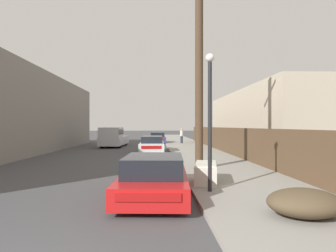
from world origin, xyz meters
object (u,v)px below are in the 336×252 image
car_parked_mid (152,144)px  street_lamp (210,110)px  discarded_fridge (206,172)px  parked_sports_car_red (155,177)px  utility_pole (199,63)px  pedestrian (182,136)px  pickup_truck (113,137)px  brush_pile (304,203)px  car_parked_far (157,138)px

car_parked_mid → street_lamp: street_lamp is taller
discarded_fridge → parked_sports_car_red: 2.19m
parked_sports_car_red → street_lamp: bearing=2.9°
utility_pole → parked_sports_car_red: bearing=-116.5°
street_lamp → pedestrian: bearing=86.5°
pickup_truck → street_lamp: (5.75, -18.07, 1.59)m
car_parked_mid → brush_pile: size_ratio=2.95×
parked_sports_car_red → pickup_truck: bearing=106.6°
street_lamp → brush_pile: size_ratio=2.57×
car_parked_mid → pickup_truck: (-3.87, 5.24, 0.35)m
car_parked_far → parked_sports_car_red: bearing=-93.1°
street_lamp → parked_sports_car_red: bearing=179.1°
discarded_fridge → car_parked_mid: size_ratio=0.38×
parked_sports_car_red → car_parked_far: size_ratio=1.04×
car_parked_mid → discarded_fridge: bearing=-79.4°
car_parked_mid → brush_pile: (3.46, -15.09, -0.18)m
utility_pole → street_lamp: bearing=-95.0°
discarded_fridge → street_lamp: size_ratio=0.44×
car_parked_far → brush_pile: bearing=-85.9°
pickup_truck → utility_pole: size_ratio=0.58×
discarded_fridge → utility_pole: utility_pole is taller
pickup_truck → parked_sports_car_red: bearing=106.0°
discarded_fridge → street_lamp: 2.47m
discarded_fridge → parked_sports_car_red: bearing=-132.4°
car_parked_mid → car_parked_far: size_ratio=1.12×
car_parked_far → pickup_truck: 6.75m
discarded_fridge → parked_sports_car_red: size_ratio=0.41×
car_parked_mid → pickup_truck: 6.52m
discarded_fridge → street_lamp: (-0.13, -1.30, 2.09)m
brush_pile → car_parked_far: bearing=96.7°
car_parked_mid → pedestrian: pedestrian is taller
discarded_fridge → street_lamp: street_lamp is taller
discarded_fridge → brush_pile: bearing=-55.9°
discarded_fridge → utility_pole: (0.23, 2.76, 4.49)m
car_parked_far → pickup_truck: size_ratio=0.77×
street_lamp → brush_pile: (1.58, -2.25, -2.12)m
parked_sports_car_red → pedestrian: pedestrian is taller
parked_sports_car_red → car_parked_mid: 12.81m
car_parked_far → brush_pile: (3.02, -25.50, -0.20)m
discarded_fridge → pickup_truck: bearing=121.3°
discarded_fridge → utility_pole: size_ratio=0.19×
discarded_fridge → car_parked_far: bearing=106.0°
car_parked_far → brush_pile: car_parked_far is taller
utility_pole → pedestrian: 17.94m
pedestrian → pickup_truck: bearing=-153.9°
pickup_truck → pedestrian: 7.86m
street_lamp → brush_pile: street_lamp is taller
car_parked_mid → street_lamp: 13.12m
parked_sports_car_red → car_parked_mid: car_parked_mid is taller
pedestrian → parked_sports_car_red: bearing=-97.8°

